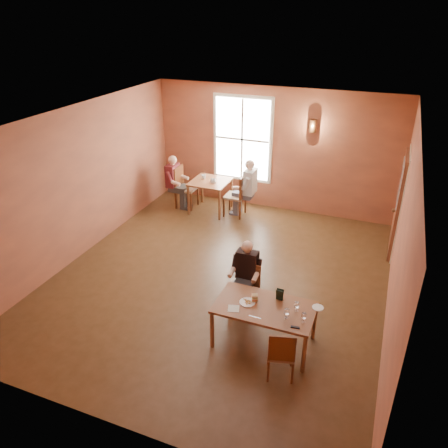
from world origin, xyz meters
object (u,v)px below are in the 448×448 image
at_px(diner_white, 236,189).
at_px(second_table, 210,196).
at_px(diner_maroon, 185,183).
at_px(chair_empty, 281,351).
at_px(chair_diner_maroon, 187,187).
at_px(diner_main, 246,283).
at_px(main_table, 264,325).
at_px(chair_diner_white, 235,195).
at_px(chair_diner_main, 247,290).

bearing_deg(diner_white, second_table, 90.00).
height_order(diner_white, diner_maroon, diner_white).
height_order(chair_empty, chair_diner_maroon, chair_diner_maroon).
distance_m(diner_white, diner_maroon, 1.36).
bearing_deg(chair_diner_maroon, diner_maroon, -90.00).
relative_size(diner_main, chair_diner_maroon, 1.11).
distance_m(main_table, second_table, 4.90).
bearing_deg(diner_maroon, chair_diner_white, 90.00).
height_order(chair_diner_main, diner_white, diner_white).
height_order(chair_diner_white, diner_maroon, diner_maroon).
height_order(chair_diner_white, diner_white, diner_white).
height_order(chair_diner_main, second_table, chair_diner_main).
distance_m(diner_main, chair_diner_maroon, 4.48).
bearing_deg(second_table, chair_diner_main, -58.36).
distance_m(chair_diner_main, second_table, 4.08).
bearing_deg(diner_main, chair_empty, 128.23).
height_order(diner_main, chair_empty, diner_main).
bearing_deg(chair_empty, chair_diner_maroon, 113.02).
height_order(chair_diner_main, diner_main, diner_main).
distance_m(chair_diner_main, chair_empty, 1.48).
relative_size(diner_white, chair_diner_maroon, 1.30).
height_order(diner_main, diner_maroon, diner_maroon).
distance_m(diner_main, diner_white, 3.80).
relative_size(second_table, chair_diner_maroon, 0.85).
xyz_separation_m(chair_empty, chair_diner_maroon, (-3.69, 4.65, 0.12)).
relative_size(chair_empty, second_table, 0.91).
bearing_deg(chair_diner_maroon, diner_white, 90.00).
bearing_deg(main_table, chair_empty, -52.57).
bearing_deg(chair_diner_white, diner_main, -156.95).
bearing_deg(main_table, chair_diner_maroon, 128.59).
distance_m(main_table, chair_diner_white, 4.58).
bearing_deg(main_table, chair_diner_white, 115.77).
distance_m(second_table, chair_diner_maroon, 0.66).
distance_m(chair_diner_main, diner_main, 0.18).
height_order(main_table, chair_diner_main, chair_diner_main).
xyz_separation_m(main_table, diner_white, (-1.96, 4.13, 0.34)).
xyz_separation_m(chair_diner_main, second_table, (-2.14, 3.48, -0.02)).
xyz_separation_m(second_table, chair_diner_maroon, (-0.65, 0.00, 0.13)).
xyz_separation_m(chair_diner_main, diner_maroon, (-2.82, 3.48, 0.24)).
bearing_deg(chair_empty, chair_diner_white, 101.80).
bearing_deg(chair_diner_main, main_table, 127.57).
bearing_deg(chair_empty, chair_diner_main, 112.07).
xyz_separation_m(main_table, diner_maroon, (-3.32, 4.13, 0.31)).
xyz_separation_m(chair_diner_maroon, diner_maroon, (-0.03, 0.00, 0.12)).
distance_m(chair_empty, diner_white, 5.22).
height_order(chair_diner_main, chair_diner_maroon, chair_diner_maroon).
distance_m(diner_main, chair_empty, 1.47).
xyz_separation_m(chair_diner_main, diner_main, (0.00, -0.03, 0.17)).
bearing_deg(diner_white, diner_main, -157.36).
distance_m(chair_diner_white, diner_maroon, 1.34).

